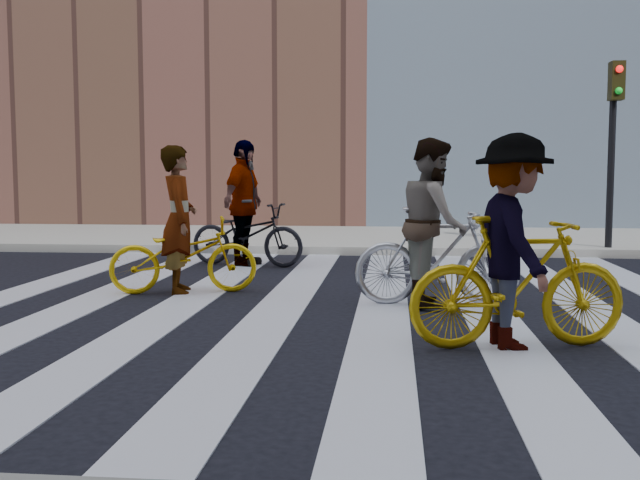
# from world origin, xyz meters

# --- Properties ---
(ground) EXTENTS (100.00, 100.00, 0.00)m
(ground) POSITION_xyz_m (0.00, 0.00, 0.00)
(ground) COLOR black
(ground) RESTS_ON ground
(sidewalk_far) EXTENTS (100.00, 5.00, 0.15)m
(sidewalk_far) POSITION_xyz_m (0.00, 7.50, 0.07)
(sidewalk_far) COLOR gray
(sidewalk_far) RESTS_ON ground
(zebra_crosswalk) EXTENTS (8.25, 10.00, 0.01)m
(zebra_crosswalk) POSITION_xyz_m (0.00, 0.00, 0.01)
(zebra_crosswalk) COLOR silver
(zebra_crosswalk) RESTS_ON ground
(traffic_signal) EXTENTS (0.22, 0.42, 3.33)m
(traffic_signal) POSITION_xyz_m (4.40, 5.32, 2.28)
(traffic_signal) COLOR black
(traffic_signal) RESTS_ON ground
(bike_yellow_left) EXTENTS (1.86, 1.06, 0.92)m
(bike_yellow_left) POSITION_xyz_m (-1.87, 0.76, 0.46)
(bike_yellow_left) COLOR yellow
(bike_yellow_left) RESTS_ON ground
(bike_silver_mid) EXTENTS (1.82, 0.56, 1.09)m
(bike_silver_mid) POSITION_xyz_m (1.14, 0.21, 0.54)
(bike_silver_mid) COLOR silver
(bike_silver_mid) RESTS_ON ground
(bike_yellow_right) EXTENTS (1.91, 0.87, 1.11)m
(bike_yellow_right) POSITION_xyz_m (1.69, -1.74, 0.55)
(bike_yellow_right) COLOR #CB9F0B
(bike_yellow_right) RESTS_ON ground
(bike_dark_rear) EXTENTS (1.97, 1.08, 0.98)m
(bike_dark_rear) POSITION_xyz_m (-1.62, 3.43, 0.49)
(bike_dark_rear) COLOR black
(bike_dark_rear) RESTS_ON ground
(rider_left) EXTENTS (0.59, 0.74, 1.78)m
(rider_left) POSITION_xyz_m (-1.92, 0.76, 0.89)
(rider_left) COLOR slate
(rider_left) RESTS_ON ground
(rider_mid) EXTENTS (0.72, 0.91, 1.84)m
(rider_mid) POSITION_xyz_m (1.09, 0.21, 0.92)
(rider_mid) COLOR slate
(rider_mid) RESTS_ON ground
(rider_right) EXTENTS (0.88, 1.26, 1.78)m
(rider_right) POSITION_xyz_m (1.64, -1.74, 0.89)
(rider_right) COLOR slate
(rider_right) RESTS_ON ground
(rider_rear) EXTENTS (0.74, 1.23, 1.96)m
(rider_rear) POSITION_xyz_m (-1.67, 3.43, 0.98)
(rider_rear) COLOR slate
(rider_rear) RESTS_ON ground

